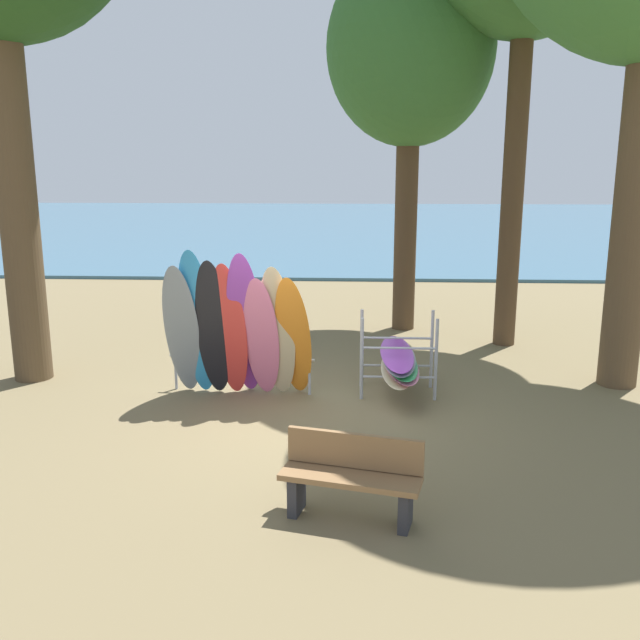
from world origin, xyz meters
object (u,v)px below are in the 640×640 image
object	(u,v)px
park_bench	(352,475)
tree_far_left_back	(410,51)
board_storage_rack	(399,360)
leaning_board_pile	(236,331)

from	to	relation	value
park_bench	tree_far_left_back	bearing A→B (deg)	82.58
board_storage_rack	park_bench	world-z (taller)	board_storage_rack
leaning_board_pile	park_bench	xyz separation A→B (m)	(1.74, -3.52, -0.59)
tree_far_left_back	leaning_board_pile	xyz separation A→B (m)	(-2.80, -4.62, -4.55)
tree_far_left_back	park_bench	size ratio (longest dim) A/B	5.21
tree_far_left_back	park_bench	distance (m)	9.69
board_storage_rack	park_bench	size ratio (longest dim) A/B	1.45
leaning_board_pile	board_storage_rack	distance (m)	2.52
leaning_board_pile	park_bench	bearing A→B (deg)	-63.74
leaning_board_pile	board_storage_rack	world-z (taller)	leaning_board_pile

